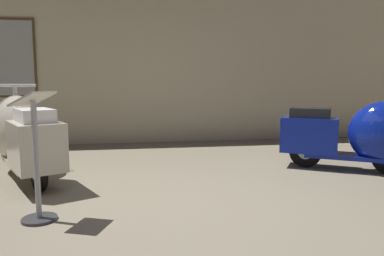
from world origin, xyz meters
name	(u,v)px	position (x,y,z in m)	size (l,w,h in m)	color
ground_plane	(174,207)	(0.00, 0.00, 0.00)	(60.00, 60.00, 0.00)	gray
showroom_back_wall	(142,50)	(-0.18, 3.81, 1.76)	(18.00, 0.63, 3.53)	beige
scooter_0	(23,135)	(-1.67, 1.40, 0.51)	(1.28, 1.86, 1.11)	black
scooter_1	(361,135)	(2.49, 0.96, 0.47)	(1.70, 1.30, 1.04)	black
info_stanchion	(37,168)	(-1.12, -0.14, 0.44)	(0.32, 0.38, 1.05)	#333338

